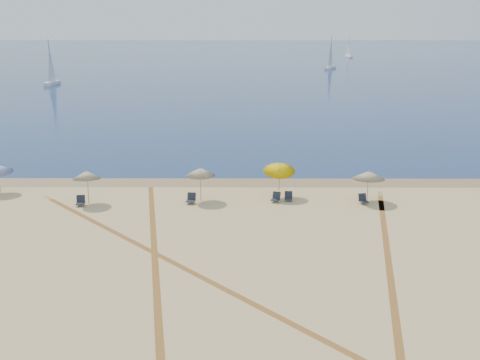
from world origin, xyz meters
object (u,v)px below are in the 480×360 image
object	(u,v)px
umbrella_1	(87,175)
sailboat_2	(331,59)
chair_2	(191,199)
chair_4	(288,197)
umbrella_4	(369,175)
sailboat_0	(51,71)
chair_3	(276,198)
umbrella_3	(279,167)
chair_5	(363,199)
umbrella_2	(200,172)
chair_1	(81,201)
sailboat_1	(348,51)

from	to	relation	value
umbrella_1	sailboat_2	size ratio (longest dim) A/B	0.27
chair_2	chair_4	xyz separation A→B (m)	(6.81, 0.57, -0.03)
umbrella_4	sailboat_0	distance (m)	90.36
umbrella_1	chair_3	size ratio (longest dim) A/B	2.97
umbrella_3	chair_5	world-z (taller)	umbrella_3
chair_4	chair_2	bearing A→B (deg)	-170.53
umbrella_2	chair_1	bearing A→B (deg)	-172.36
chair_4	sailboat_0	size ratio (longest dim) A/B	0.07
umbrella_1	umbrella_2	size ratio (longest dim) A/B	0.99
chair_1	chair_4	world-z (taller)	chair_1
umbrella_3	sailboat_0	bearing A→B (deg)	118.97
chair_1	chair_4	size ratio (longest dim) A/B	1.09
umbrella_2	sailboat_1	bearing A→B (deg)	76.15
chair_3	chair_4	distance (m)	0.92
chair_2	sailboat_0	xyz separation A→B (m)	(-35.67, 77.00, 2.48)
umbrella_4	sailboat_2	xyz separation A→B (m)	(15.72, 118.36, 0.77)
umbrella_2	sailboat_0	xyz separation A→B (m)	(-36.31, 76.44, 0.68)
umbrella_4	umbrella_1	bearing A→B (deg)	-178.41
chair_1	chair_3	size ratio (longest dim) A/B	0.91
umbrella_1	sailboat_0	xyz separation A→B (m)	(-28.57, 77.10, 0.74)
chair_4	sailboat_2	distance (m)	120.14
umbrella_2	sailboat_2	distance (m)	121.36
umbrella_3	chair_1	bearing A→B (deg)	-171.91
umbrella_4	chair_3	distance (m)	6.60
umbrella_1	umbrella_3	distance (m)	13.37
chair_5	chair_3	bearing A→B (deg)	163.04
chair_3	chair_4	bearing A→B (deg)	34.96
umbrella_4	chair_3	bearing A→B (deg)	-179.33
umbrella_4	chair_1	bearing A→B (deg)	-177.21
umbrella_1	chair_1	distance (m)	1.85
umbrella_4	sailboat_1	xyz separation A→B (m)	(30.80, 172.40, 0.39)
umbrella_2	chair_5	size ratio (longest dim) A/B	3.21
umbrella_2	chair_5	xyz separation A→B (m)	(11.30, -0.56, -1.81)
umbrella_1	chair_2	world-z (taller)	umbrella_1
chair_1	chair_2	world-z (taller)	chair_2
chair_4	umbrella_3	bearing A→B (deg)	131.34
chair_3	sailboat_2	bearing A→B (deg)	101.13
umbrella_2	chair_1	distance (m)	8.44
umbrella_2	chair_3	distance (m)	5.58
sailboat_1	sailboat_2	distance (m)	56.11
chair_1	chair_5	xyz separation A→B (m)	(19.47, 0.54, -0.01)
sailboat_0	sailboat_1	distance (m)	124.06
chair_3	chair_4	xyz separation A→B (m)	(0.89, 0.21, -0.01)
umbrella_3	sailboat_1	distance (m)	175.36
sailboat_2	chair_5	bearing A→B (deg)	-71.19
sailboat_1	sailboat_2	size ratio (longest dim) A/B	0.86
umbrella_2	sailboat_0	bearing A→B (deg)	115.41
chair_1	chair_4	xyz separation A→B (m)	(14.34, 1.10, -0.02)
chair_2	umbrella_3	bearing A→B (deg)	21.08
sailboat_0	sailboat_2	xyz separation A→B (m)	(63.71, 41.79, -0.10)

